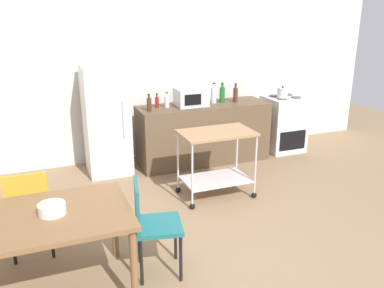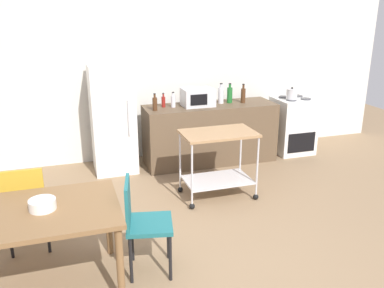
{
  "view_description": "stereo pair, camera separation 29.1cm",
  "coord_description": "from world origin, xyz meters",
  "views": [
    {
      "loc": [
        -1.47,
        -2.97,
        2.29
      ],
      "look_at": [
        0.16,
        1.2,
        0.8
      ],
      "focal_mm": 38.46,
      "sensor_mm": 36.0,
      "label": 1
    },
    {
      "loc": [
        -1.2,
        -3.07,
        2.29
      ],
      "look_at": [
        0.16,
        1.2,
        0.8
      ],
      "focal_mm": 38.46,
      "sensor_mm": 36.0,
      "label": 2
    }
  ],
  "objects": [
    {
      "name": "ground_plane",
      "position": [
        0.0,
        0.0,
        0.0
      ],
      "size": [
        12.0,
        12.0,
        0.0
      ],
      "primitive_type": "plane",
      "color": "#8C7051"
    },
    {
      "name": "back_wall",
      "position": [
        0.0,
        3.2,
        1.45
      ],
      "size": [
        8.4,
        0.12,
        2.9
      ],
      "primitive_type": "cube",
      "color": "silver",
      "rests_on": "ground_plane"
    },
    {
      "name": "kitchen_counter",
      "position": [
        0.9,
        2.6,
        0.45
      ],
      "size": [
        2.0,
        0.64,
        0.9
      ],
      "primitive_type": "cube",
      "color": "brown",
      "rests_on": "ground_plane"
    },
    {
      "name": "dining_table",
      "position": [
        -1.59,
        0.12,
        0.67
      ],
      "size": [
        1.5,
        0.9,
        0.75
      ],
      "color": "brown",
      "rests_on": "ground_plane"
    },
    {
      "name": "chair_mustard",
      "position": [
        -1.63,
        0.81,
        0.52
      ],
      "size": [
        0.41,
        0.41,
        0.89
      ],
      "rotation": [
        0.0,
        0.0,
        3.11
      ],
      "color": "gold",
      "rests_on": "ground_plane"
    },
    {
      "name": "chair_teal",
      "position": [
        -0.64,
        0.13,
        0.52
      ],
      "size": [
        0.47,
        0.47,
        0.89
      ],
      "rotation": [
        0.0,
        0.0,
        1.37
      ],
      "color": "#1E666B",
      "rests_on": "ground_plane"
    },
    {
      "name": "stove_oven",
      "position": [
        2.35,
        2.62,
        0.45
      ],
      "size": [
        0.6,
        0.61,
        0.92
      ],
      "color": "white",
      "rests_on": "ground_plane"
    },
    {
      "name": "refrigerator",
      "position": [
        -0.55,
        2.7,
        0.78
      ],
      "size": [
        0.6,
        0.63,
        1.55
      ],
      "color": "white",
      "rests_on": "ground_plane"
    },
    {
      "name": "kitchen_cart",
      "position": [
        0.56,
        1.39,
        0.57
      ],
      "size": [
        0.91,
        0.57,
        0.85
      ],
      "color": "#A37A51",
      "rests_on": "ground_plane"
    },
    {
      "name": "bottle_soda",
      "position": [
        0.03,
        2.51,
        1.0
      ],
      "size": [
        0.07,
        0.07,
        0.25
      ],
      "color": "#4C2D19",
      "rests_on": "kitchen_counter"
    },
    {
      "name": "bottle_sparkling_water",
      "position": [
        0.2,
        2.68,
        0.98
      ],
      "size": [
        0.06,
        0.06,
        0.21
      ],
      "color": "maroon",
      "rests_on": "kitchen_counter"
    },
    {
      "name": "bottle_wine",
      "position": [
        0.33,
        2.63,
        0.99
      ],
      "size": [
        0.07,
        0.07,
        0.22
      ],
      "color": "silver",
      "rests_on": "kitchen_counter"
    },
    {
      "name": "microwave",
      "position": [
        0.7,
        2.6,
        1.03
      ],
      "size": [
        0.46,
        0.35,
        0.26
      ],
      "color": "silver",
      "rests_on": "kitchen_counter"
    },
    {
      "name": "bottle_olive_oil",
      "position": [
        1.09,
        2.65,
        1.03
      ],
      "size": [
        0.08,
        0.08,
        0.31
      ],
      "color": "silver",
      "rests_on": "kitchen_counter"
    },
    {
      "name": "bottle_hot_sauce",
      "position": [
        1.23,
        2.65,
        1.02
      ],
      "size": [
        0.08,
        0.08,
        0.3
      ],
      "color": "#1E6628",
      "rests_on": "kitchen_counter"
    },
    {
      "name": "bottle_vinegar",
      "position": [
        1.43,
        2.6,
        1.02
      ],
      "size": [
        0.07,
        0.07,
        0.29
      ],
      "color": "#4C2D19",
      "rests_on": "kitchen_counter"
    },
    {
      "name": "fruit_bowl",
      "position": [
        -1.44,
        0.12,
        0.79
      ],
      "size": [
        0.21,
        0.21,
        0.09
      ],
      "primitive_type": "cylinder",
      "color": "white",
      "rests_on": "dining_table"
    },
    {
      "name": "kettle",
      "position": [
        2.23,
        2.52,
        1.0
      ],
      "size": [
        0.24,
        0.17,
        0.19
      ],
      "color": "silver",
      "rests_on": "stove_oven"
    }
  ]
}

